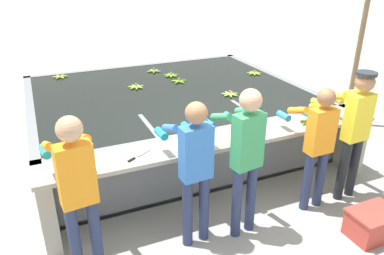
# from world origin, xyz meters

# --- Properties ---
(ground_plane) EXTENTS (80.00, 80.00, 0.00)m
(ground_plane) POSITION_xyz_m (0.00, 0.00, 0.00)
(ground_plane) COLOR #999993
(ground_plane) RESTS_ON ground
(wash_tank) EXTENTS (4.34, 3.56, 0.90)m
(wash_tank) POSITION_xyz_m (-0.00, 2.22, 0.44)
(wash_tank) COLOR gray
(wash_tank) RESTS_ON ground
(work_ledge) EXTENTS (4.34, 0.45, 0.90)m
(work_ledge) POSITION_xyz_m (0.00, 0.23, 0.63)
(work_ledge) COLOR #A8A393
(work_ledge) RESTS_ON ground
(worker_0) EXTENTS (0.46, 0.73, 1.68)m
(worker_0) POSITION_xyz_m (-1.78, -0.29, 1.01)
(worker_0) COLOR navy
(worker_0) RESTS_ON ground
(worker_1) EXTENTS (0.44, 0.72, 1.63)m
(worker_1) POSITION_xyz_m (-0.63, -0.28, 0.98)
(worker_1) COLOR navy
(worker_1) RESTS_ON ground
(worker_2) EXTENTS (0.47, 0.74, 1.71)m
(worker_2) POSITION_xyz_m (-0.08, -0.35, 1.03)
(worker_2) COLOR navy
(worker_2) RESTS_ON ground
(worker_3) EXTENTS (0.41, 0.71, 1.56)m
(worker_3) POSITION_xyz_m (0.96, -0.27, 0.93)
(worker_3) COLOR navy
(worker_3) RESTS_ON ground
(worker_4) EXTENTS (0.43, 0.73, 1.68)m
(worker_4) POSITION_xyz_m (1.51, -0.27, 1.02)
(worker_4) COLOR #1E2328
(worker_4) RESTS_ON ground
(banana_bunch_floating_0) EXTENTS (0.28, 0.28, 0.08)m
(banana_bunch_floating_0) POSITION_xyz_m (-0.45, 2.54, 0.91)
(banana_bunch_floating_0) COLOR #93BC3D
(banana_bunch_floating_0) RESTS_ON wash_tank
(banana_bunch_floating_1) EXTENTS (0.27, 0.28, 0.08)m
(banana_bunch_floating_1) POSITION_xyz_m (0.13, 3.35, 0.91)
(banana_bunch_floating_1) COLOR #8CB738
(banana_bunch_floating_1) RESTS_ON wash_tank
(banana_bunch_floating_2) EXTENTS (0.27, 0.28, 0.08)m
(banana_bunch_floating_2) POSITION_xyz_m (-1.66, 1.04, 0.91)
(banana_bunch_floating_2) COLOR #75A333
(banana_bunch_floating_2) RESTS_ON wash_tank
(banana_bunch_floating_3) EXTENTS (0.28, 0.27, 0.08)m
(banana_bunch_floating_3) POSITION_xyz_m (-1.55, 3.67, 0.91)
(banana_bunch_floating_3) COLOR #9EC642
(banana_bunch_floating_3) RESTS_ON wash_tank
(banana_bunch_floating_4) EXTENTS (0.28, 0.28, 0.08)m
(banana_bunch_floating_4) POSITION_xyz_m (0.81, 1.59, 0.91)
(banana_bunch_floating_4) COLOR #9EC642
(banana_bunch_floating_4) RESTS_ON wash_tank
(banana_bunch_floating_5) EXTENTS (0.27, 0.28, 0.08)m
(banana_bunch_floating_5) POSITION_xyz_m (0.33, 2.55, 0.91)
(banana_bunch_floating_5) COLOR #7FAD33
(banana_bunch_floating_5) RESTS_ON wash_tank
(banana_bunch_floating_6) EXTENTS (0.28, 0.28, 0.08)m
(banana_bunch_floating_6) POSITION_xyz_m (0.33, 2.95, 0.91)
(banana_bunch_floating_6) COLOR #75A333
(banana_bunch_floating_6) RESTS_ON wash_tank
(banana_bunch_floating_7) EXTENTS (0.28, 0.28, 0.08)m
(banana_bunch_floating_7) POSITION_xyz_m (1.80, 2.46, 0.91)
(banana_bunch_floating_7) COLOR #93BC3D
(banana_bunch_floating_7) RESTS_ON wash_tank
(banana_bunch_ledge_0) EXTENTS (0.28, 0.28, 0.08)m
(banana_bunch_ledge_0) POSITION_xyz_m (0.35, 0.14, 0.92)
(banana_bunch_ledge_0) COLOR #93BC3D
(banana_bunch_ledge_0) RESTS_ON work_ledge
(banana_bunch_ledge_1) EXTENTS (0.28, 0.28, 0.08)m
(banana_bunch_ledge_1) POSITION_xyz_m (1.22, 0.17, 0.92)
(banana_bunch_ledge_1) COLOR #7FAD33
(banana_bunch_ledge_1) RESTS_ON work_ledge
(banana_bunch_ledge_2) EXTENTS (0.28, 0.28, 0.08)m
(banana_bunch_ledge_2) POSITION_xyz_m (-0.44, 0.23, 0.92)
(banana_bunch_ledge_2) COLOR #93BC3D
(banana_bunch_ledge_2) RESTS_ON work_ledge
(knife_0) EXTENTS (0.31, 0.21, 0.02)m
(knife_0) POSITION_xyz_m (-1.11, 0.18, 0.91)
(knife_0) COLOR silver
(knife_0) RESTS_ON work_ledge
(knife_1) EXTENTS (0.35, 0.07, 0.02)m
(knife_1) POSITION_xyz_m (1.97, 0.18, 0.91)
(knife_1) COLOR silver
(knife_1) RESTS_ON work_ledge
(crate) EXTENTS (0.55, 0.39, 0.32)m
(crate) POSITION_xyz_m (1.22, -1.03, 0.16)
(crate) COLOR #B73D33
(crate) RESTS_ON ground
(support_post_right) EXTENTS (0.09, 0.09, 3.20)m
(support_post_right) POSITION_xyz_m (3.32, 1.53, 1.60)
(support_post_right) COLOR #846647
(support_post_right) RESTS_ON ground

